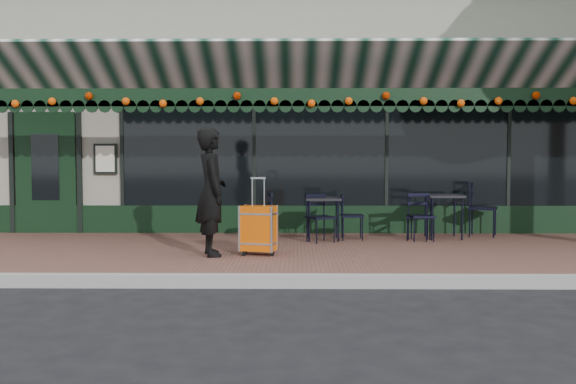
{
  "coord_description": "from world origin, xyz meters",
  "views": [
    {
      "loc": [
        -0.26,
        -7.07,
        1.48
      ],
      "look_at": [
        -0.36,
        1.6,
        1.02
      ],
      "focal_mm": 38.0,
      "sensor_mm": 36.0,
      "label": 1
    }
  ],
  "objects_px": {
    "chair_b_left": "(260,216)",
    "woman": "(211,192)",
    "chair_b_right": "(352,216)",
    "cafe_table_b": "(323,202)",
    "cafe_table_a": "(444,199)",
    "chair_a_right": "(483,209)",
    "chair_b_front": "(321,218)",
    "chair_a_left": "(419,218)",
    "chair_a_front": "(421,217)",
    "suitcase": "(258,229)"
  },
  "relations": [
    {
      "from": "cafe_table_a",
      "to": "chair_a_right",
      "type": "distance_m",
      "value": 0.85
    },
    {
      "from": "woman",
      "to": "cafe_table_a",
      "type": "bearing_deg",
      "value": -80.62
    },
    {
      "from": "woman",
      "to": "chair_b_right",
      "type": "distance_m",
      "value": 2.79
    },
    {
      "from": "chair_a_left",
      "to": "chair_b_right",
      "type": "distance_m",
      "value": 1.1
    },
    {
      "from": "cafe_table_a",
      "to": "suitcase",
      "type": "bearing_deg",
      "value": -148.46
    },
    {
      "from": "cafe_table_a",
      "to": "chair_a_left",
      "type": "distance_m",
      "value": 0.62
    },
    {
      "from": "chair_b_front",
      "to": "cafe_table_b",
      "type": "bearing_deg",
      "value": 52.05
    },
    {
      "from": "chair_a_front",
      "to": "chair_b_right",
      "type": "relative_size",
      "value": 1.02
    },
    {
      "from": "chair_b_left",
      "to": "woman",
      "type": "bearing_deg",
      "value": -29.18
    },
    {
      "from": "chair_a_left",
      "to": "chair_a_right",
      "type": "distance_m",
      "value": 1.38
    },
    {
      "from": "woman",
      "to": "chair_b_front",
      "type": "xyz_separation_m",
      "value": [
        1.57,
        1.39,
        -0.49
      ]
    },
    {
      "from": "suitcase",
      "to": "chair_a_right",
      "type": "distance_m",
      "value": 4.37
    },
    {
      "from": "chair_b_right",
      "to": "chair_a_left",
      "type": "bearing_deg",
      "value": -95.78
    },
    {
      "from": "chair_b_right",
      "to": "suitcase",
      "type": "bearing_deg",
      "value": 140.14
    },
    {
      "from": "woman",
      "to": "chair_b_right",
      "type": "bearing_deg",
      "value": -68.46
    },
    {
      "from": "suitcase",
      "to": "chair_b_right",
      "type": "distance_m",
      "value": 2.25
    },
    {
      "from": "chair_a_right",
      "to": "chair_b_left",
      "type": "relative_size",
      "value": 1.2
    },
    {
      "from": "cafe_table_b",
      "to": "chair_b_right",
      "type": "xyz_separation_m",
      "value": [
        0.49,
        0.07,
        -0.24
      ]
    },
    {
      "from": "chair_a_front",
      "to": "chair_b_front",
      "type": "height_order",
      "value": "chair_a_front"
    },
    {
      "from": "cafe_table_a",
      "to": "chair_a_front",
      "type": "relative_size",
      "value": 0.94
    },
    {
      "from": "chair_a_left",
      "to": "chair_a_front",
      "type": "xyz_separation_m",
      "value": [
        0.03,
        -0.05,
        0.02
      ]
    },
    {
      "from": "cafe_table_b",
      "to": "chair_a_front",
      "type": "height_order",
      "value": "chair_a_front"
    },
    {
      "from": "cafe_table_b",
      "to": "chair_b_left",
      "type": "bearing_deg",
      "value": 177.06
    },
    {
      "from": "chair_a_right",
      "to": "chair_b_front",
      "type": "relative_size",
      "value": 1.21
    },
    {
      "from": "chair_b_left",
      "to": "chair_b_right",
      "type": "height_order",
      "value": "chair_b_left"
    },
    {
      "from": "chair_a_right",
      "to": "cafe_table_b",
      "type": "bearing_deg",
      "value": 122.8
    },
    {
      "from": "cafe_table_a",
      "to": "cafe_table_b",
      "type": "relative_size",
      "value": 1.05
    },
    {
      "from": "chair_a_left",
      "to": "chair_b_left",
      "type": "height_order",
      "value": "chair_b_left"
    },
    {
      "from": "chair_b_left",
      "to": "chair_a_front",
      "type": "bearing_deg",
      "value": 75.62
    },
    {
      "from": "chair_a_left",
      "to": "chair_b_front",
      "type": "bearing_deg",
      "value": -59.05
    },
    {
      "from": "chair_a_right",
      "to": "chair_a_front",
      "type": "distance_m",
      "value": 1.38
    },
    {
      "from": "cafe_table_b",
      "to": "chair_b_left",
      "type": "height_order",
      "value": "chair_b_left"
    },
    {
      "from": "chair_a_right",
      "to": "chair_b_right",
      "type": "xyz_separation_m",
      "value": [
        -2.33,
        -0.47,
        -0.09
      ]
    },
    {
      "from": "woman",
      "to": "chair_a_front",
      "type": "distance_m",
      "value": 3.63
    },
    {
      "from": "chair_a_front",
      "to": "chair_b_left",
      "type": "height_order",
      "value": "chair_b_left"
    },
    {
      "from": "woman",
      "to": "cafe_table_a",
      "type": "relative_size",
      "value": 2.39
    },
    {
      "from": "chair_a_left",
      "to": "cafe_table_a",
      "type": "bearing_deg",
      "value": 144.05
    },
    {
      "from": "chair_b_front",
      "to": "suitcase",
      "type": "bearing_deg",
      "value": -151.68
    },
    {
      "from": "cafe_table_a",
      "to": "chair_b_left",
      "type": "xyz_separation_m",
      "value": [
        -3.1,
        -0.17,
        -0.27
      ]
    },
    {
      "from": "cafe_table_a",
      "to": "chair_b_front",
      "type": "bearing_deg",
      "value": -166.16
    },
    {
      "from": "woman",
      "to": "cafe_table_b",
      "type": "xyz_separation_m",
      "value": [
        1.63,
        1.68,
        -0.25
      ]
    },
    {
      "from": "woman",
      "to": "cafe_table_a",
      "type": "height_order",
      "value": "woman"
    },
    {
      "from": "chair_b_right",
      "to": "chair_a_right",
      "type": "bearing_deg",
      "value": -77.63
    },
    {
      "from": "woman",
      "to": "chair_a_left",
      "type": "xyz_separation_m",
      "value": [
        3.21,
        1.62,
        -0.51
      ]
    },
    {
      "from": "cafe_table_a",
      "to": "chair_b_right",
      "type": "distance_m",
      "value": 1.6
    },
    {
      "from": "chair_a_left",
      "to": "chair_a_right",
      "type": "xyz_separation_m",
      "value": [
        1.24,
        0.6,
        0.1
      ]
    },
    {
      "from": "cafe_table_b",
      "to": "chair_b_left",
      "type": "distance_m",
      "value": 1.08
    },
    {
      "from": "chair_a_right",
      "to": "woman",
      "type": "bearing_deg",
      "value": 138.45
    },
    {
      "from": "chair_a_left",
      "to": "chair_b_right",
      "type": "height_order",
      "value": "chair_b_right"
    },
    {
      "from": "woman",
      "to": "chair_b_left",
      "type": "distance_m",
      "value": 1.89
    }
  ]
}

